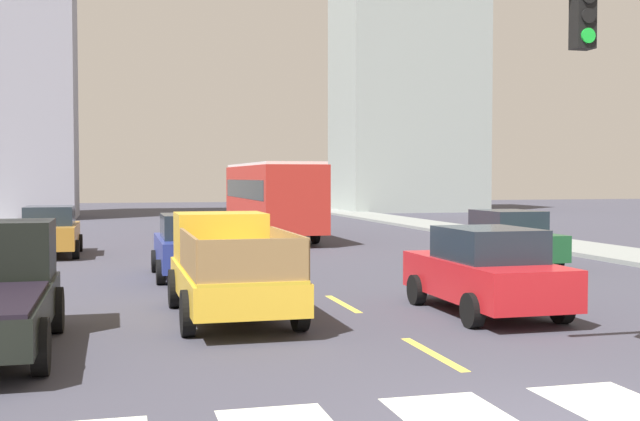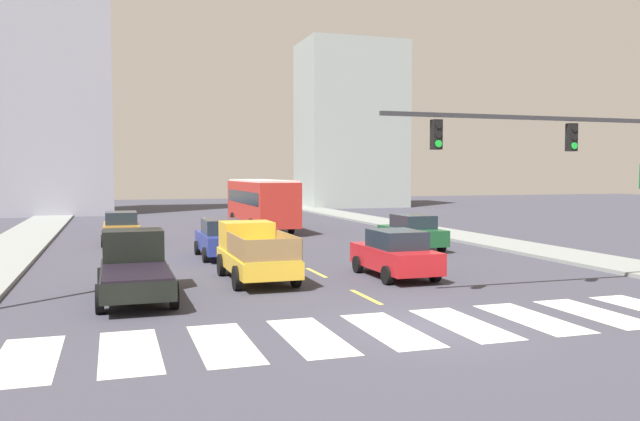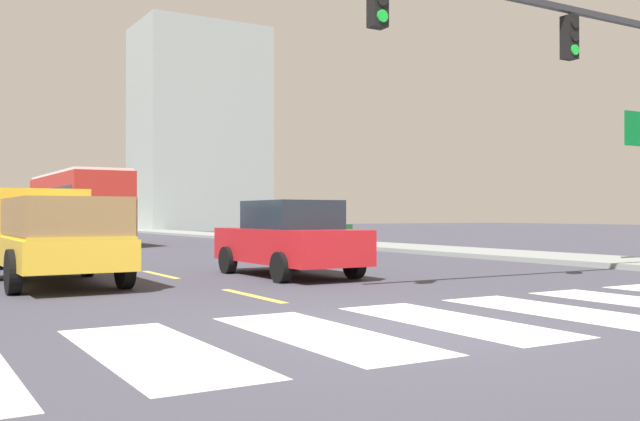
{
  "view_description": "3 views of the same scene",
  "coord_description": "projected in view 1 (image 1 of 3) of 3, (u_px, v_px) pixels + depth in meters",
  "views": [
    {
      "loc": [
        -4.72,
        -7.35,
        2.71
      ],
      "look_at": [
        1.6,
        17.17,
        1.66
      ],
      "focal_mm": 44.9,
      "sensor_mm": 36.0,
      "label": 1
    },
    {
      "loc": [
        -7.29,
        -13.97,
        3.78
      ],
      "look_at": [
        1.87,
        14.29,
        2.03
      ],
      "focal_mm": 36.04,
      "sensor_mm": 36.0,
      "label": 2
    },
    {
      "loc": [
        -5.29,
        -7.15,
        1.41
      ],
      "look_at": [
        2.96,
        6.68,
        1.5
      ],
      "focal_mm": 39.95,
      "sensor_mm": 36.0,
      "label": 3
    }
  ],
  "objects": [
    {
      "name": "sedan_near_left",
      "position": [
        485.0,
        271.0,
        15.84
      ],
      "size": [
        2.02,
        4.4,
        1.72
      ],
      "rotation": [
        0.0,
        0.0,
        -0.02
      ],
      "color": "red",
      "rests_on": "ground"
    },
    {
      "name": "lane_dash_5",
      "position": [
        221.0,
        237.0,
        36.46
      ],
      "size": [
        0.16,
        2.4,
        0.01
      ],
      "primitive_type": "cube",
      "color": "#E0C744",
      "rests_on": "ground"
    },
    {
      "name": "lane_dash_3",
      "position": [
        260.0,
        258.0,
        26.79
      ],
      "size": [
        0.16,
        2.4,
        0.01
      ],
      "primitive_type": "cube",
      "color": "#E0C744",
      "rests_on": "ground"
    },
    {
      "name": "lane_dash_2",
      "position": [
        292.0,
        276.0,
        21.95
      ],
      "size": [
        0.16,
        2.4,
        0.01
      ],
      "primitive_type": "cube",
      "color": "#E0C744",
      "rests_on": "ground"
    },
    {
      "name": "city_bus",
      "position": [
        271.0,
        194.0,
        35.23
      ],
      "size": [
        2.72,
        10.8,
        3.32
      ],
      "rotation": [
        0.0,
        0.0,
        -0.04
      ],
      "color": "#B12922",
      "rests_on": "ground"
    },
    {
      "name": "lane_dash_7",
      "position": [
        199.0,
        224.0,
        46.14
      ],
      "size": [
        0.16,
        2.4,
        0.01
      ],
      "primitive_type": "cube",
      "color": "#E0C744",
      "rests_on": "ground"
    },
    {
      "name": "lane_dash_1",
      "position": [
        343.0,
        304.0,
        17.11
      ],
      "size": [
        0.16,
        2.4,
        0.01
      ],
      "primitive_type": "cube",
      "color": "#E0C744",
      "rests_on": "ground"
    },
    {
      "name": "lane_dash_0",
      "position": [
        433.0,
        354.0,
        12.27
      ],
      "size": [
        0.16,
        2.4,
        0.01
      ],
      "primitive_type": "cube",
      "color": "#E0C744",
      "rests_on": "ground"
    },
    {
      "name": "sedan_near_right",
      "position": [
        506.0,
        239.0,
        24.12
      ],
      "size": [
        2.02,
        4.4,
        1.72
      ],
      "rotation": [
        0.0,
        0.0,
        -0.03
      ],
      "color": "#1A502A",
      "rests_on": "ground"
    },
    {
      "name": "pickup_stakebed",
      "position": [
        229.0,
        267.0,
        15.75
      ],
      "size": [
        2.18,
        5.2,
        1.96
      ],
      "rotation": [
        0.0,
        0.0,
        -0.0
      ],
      "color": "gold",
      "rests_on": "ground"
    },
    {
      "name": "sidewalk_right",
      "position": [
        595.0,
        250.0,
        28.83
      ],
      "size": [
        3.13,
        110.0,
        0.15
      ],
      "primitive_type": "cube",
      "color": "gray",
      "rests_on": "ground"
    },
    {
      "name": "lane_dash_4",
      "position": [
        238.0,
        246.0,
        31.63
      ],
      "size": [
        0.16,
        2.4,
        0.01
      ],
      "primitive_type": "cube",
      "color": "#E0C744",
      "rests_on": "ground"
    },
    {
      "name": "lane_dash_6",
      "position": [
        209.0,
        230.0,
        41.3
      ],
      "size": [
        0.16,
        2.4,
        0.01
      ],
      "primitive_type": "cube",
      "color": "#E0C744",
      "rests_on": "ground"
    },
    {
      "name": "sedan_far",
      "position": [
        192.0,
        246.0,
        21.64
      ],
      "size": [
        2.02,
        4.4,
        1.72
      ],
      "rotation": [
        0.0,
        0.0,
        0.01
      ],
      "color": "navy",
      "rests_on": "ground"
    },
    {
      "name": "block_mid_left",
      "position": [
        407.0,
        98.0,
        64.19
      ],
      "size": [
        11.03,
        7.99,
        18.14
      ],
      "primitive_type": "cube",
      "color": "#929D9A",
      "rests_on": "ground"
    },
    {
      "name": "sedan_mid",
      "position": [
        50.0,
        231.0,
        27.52
      ],
      "size": [
        2.02,
        4.4,
        1.72
      ],
      "rotation": [
        0.0,
        0.0,
        0.02
      ],
      "color": "#A57026",
      "rests_on": "ground"
    }
  ]
}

